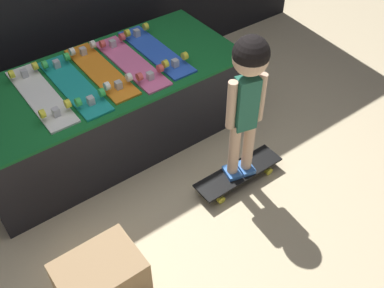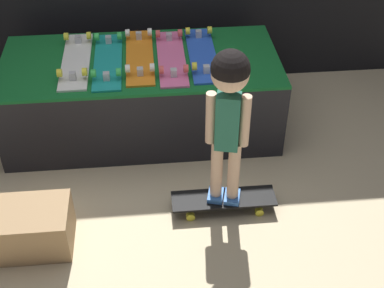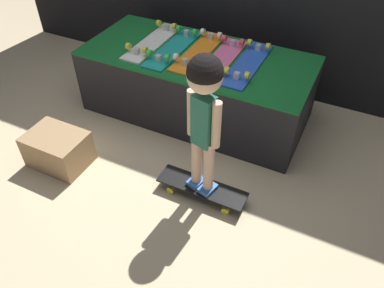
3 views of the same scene
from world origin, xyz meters
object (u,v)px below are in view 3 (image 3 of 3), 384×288
(skateboard_orange_on_rack, at_px, (199,51))
(skateboard_on_floor, at_px, (202,188))
(child, at_px, (204,103))
(storage_box, at_px, (58,149))
(skateboard_white_on_rack, at_px, (153,41))
(skateboard_blue_on_rack, at_px, (248,63))
(skateboard_teal_on_rack, at_px, (173,47))
(skateboard_pink_on_rack, at_px, (221,59))

(skateboard_orange_on_rack, height_order, skateboard_on_floor, skateboard_orange_on_rack)
(child, distance_m, storage_box, 1.32)
(skateboard_white_on_rack, bearing_deg, skateboard_on_floor, -45.25)
(skateboard_blue_on_rack, bearing_deg, child, -87.55)
(skateboard_white_on_rack, bearing_deg, storage_box, -101.91)
(skateboard_white_on_rack, relative_size, skateboard_orange_on_rack, 1.00)
(skateboard_white_on_rack, relative_size, skateboard_teal_on_rack, 1.00)
(skateboard_on_floor, bearing_deg, storage_box, -171.03)
(skateboard_white_on_rack, relative_size, skateboard_blue_on_rack, 1.00)
(skateboard_blue_on_rack, distance_m, skateboard_on_floor, 1.04)
(skateboard_teal_on_rack, distance_m, skateboard_on_floor, 1.22)
(skateboard_white_on_rack, relative_size, skateboard_on_floor, 1.16)
(skateboard_on_floor, distance_m, storage_box, 1.14)
(skateboard_white_on_rack, height_order, skateboard_pink_on_rack, same)
(skateboard_on_floor, height_order, storage_box, storage_box)
(skateboard_teal_on_rack, height_order, skateboard_pink_on_rack, same)
(skateboard_pink_on_rack, relative_size, skateboard_blue_on_rack, 1.00)
(skateboard_teal_on_rack, xyz_separation_m, child, (0.68, -0.88, 0.21))
(skateboard_white_on_rack, xyz_separation_m, skateboard_blue_on_rack, (0.85, 0.00, 0.00))
(skateboard_teal_on_rack, distance_m, storage_box, 1.23)
(skateboard_pink_on_rack, bearing_deg, skateboard_on_floor, -74.01)
(child, xyz_separation_m, storage_box, (-1.12, -0.18, -0.67))
(skateboard_orange_on_rack, bearing_deg, skateboard_blue_on_rack, -1.57)
(skateboard_orange_on_rack, distance_m, storage_box, 1.35)
(child, bearing_deg, skateboard_orange_on_rack, 130.88)
(skateboard_orange_on_rack, distance_m, skateboard_blue_on_rack, 0.43)
(storage_box, bearing_deg, skateboard_pink_on_rack, 50.60)
(child, bearing_deg, skateboard_teal_on_rack, 141.66)
(skateboard_orange_on_rack, relative_size, skateboard_pink_on_rack, 1.00)
(skateboard_orange_on_rack, xyz_separation_m, storage_box, (-0.65, -1.09, -0.45))
(skateboard_white_on_rack, xyz_separation_m, skateboard_orange_on_rack, (0.43, 0.01, 0.00))
(skateboard_blue_on_rack, bearing_deg, skateboard_pink_on_rack, -173.84)
(skateboard_teal_on_rack, height_order, skateboard_on_floor, skateboard_teal_on_rack)
(storage_box, bearing_deg, skateboard_blue_on_rack, 44.96)
(skateboard_orange_on_rack, xyz_separation_m, skateboard_pink_on_rack, (0.21, -0.03, 0.00))
(skateboard_teal_on_rack, xyz_separation_m, skateboard_pink_on_rack, (0.43, 0.00, 0.00))
(skateboard_pink_on_rack, height_order, skateboard_blue_on_rack, same)
(skateboard_white_on_rack, relative_size, child, 0.73)
(skateboard_white_on_rack, relative_size, storage_box, 1.69)
(skateboard_white_on_rack, height_order, child, child)
(skateboard_teal_on_rack, relative_size, skateboard_on_floor, 1.16)
(skateboard_teal_on_rack, height_order, skateboard_blue_on_rack, same)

